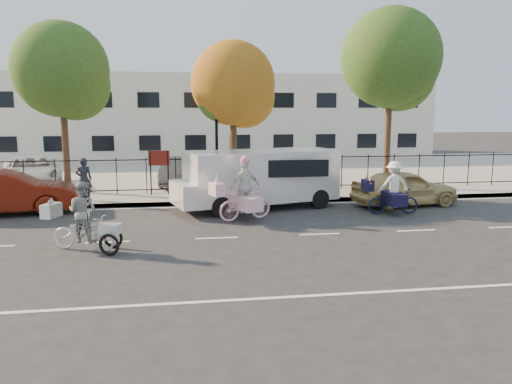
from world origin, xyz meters
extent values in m
plane|color=#333334|center=(0.00, 0.00, 0.00)|extent=(120.00, 120.00, 0.00)
cube|color=#A8A399|center=(0.00, 5.05, 0.07)|extent=(60.00, 0.10, 0.15)
cube|color=#A8A399|center=(0.00, 6.10, 0.07)|extent=(60.00, 2.20, 0.15)
cube|color=#A8A399|center=(0.00, 15.00, 0.07)|extent=(60.00, 15.60, 0.15)
cube|color=silver|center=(0.00, 25.00, 3.00)|extent=(34.00, 10.00, 6.00)
cylinder|color=black|center=(0.50, 6.80, 2.15)|extent=(0.12, 0.12, 4.00)
sphere|color=white|center=(0.50, 6.80, 4.30)|extent=(0.36, 0.36, 0.36)
cylinder|color=black|center=(-2.20, 6.80, 1.05)|extent=(0.06, 0.06, 1.80)
cylinder|color=black|center=(-1.50, 6.80, 1.05)|extent=(0.06, 0.06, 1.80)
cube|color=#59140F|center=(-1.85, 6.80, 1.65)|extent=(0.85, 0.04, 0.60)
imported|color=silver|center=(-3.48, -0.69, 0.45)|extent=(1.83, 1.17, 0.91)
imported|color=white|center=(-3.48, -0.69, 1.02)|extent=(0.93, 0.83, 1.59)
cube|color=white|center=(-4.33, -0.37, 1.01)|extent=(0.48, 0.63, 0.36)
cone|color=white|center=(-4.33, -0.25, 1.25)|extent=(0.14, 0.14, 0.18)
cone|color=white|center=(-4.33, -0.49, 1.25)|extent=(0.14, 0.14, 0.18)
torus|color=black|center=(-2.77, -1.31, 0.28)|extent=(0.56, 0.27, 0.56)
torus|color=black|center=(-2.77, -0.60, 0.28)|extent=(0.56, 0.27, 0.56)
cube|color=white|center=(-2.77, -0.95, 0.60)|extent=(0.60, 0.51, 0.25)
imported|color=#FBBFD0|center=(1.09, 2.19, 0.56)|extent=(1.92, 1.10, 1.11)
imported|color=white|center=(1.09, 2.19, 1.12)|extent=(1.11, 0.74, 1.75)
cube|color=beige|center=(0.14, 1.86, 1.11)|extent=(0.51, 0.69, 0.40)
cone|color=white|center=(0.14, 1.86, 1.47)|extent=(0.13, 0.13, 0.36)
cube|color=beige|center=(1.09, 2.19, 0.61)|extent=(1.05, 1.56, 0.44)
sphere|color=pink|center=(1.09, 2.19, 1.98)|extent=(0.31, 0.31, 0.31)
imported|color=black|center=(6.31, 2.44, 0.46)|extent=(1.80, 0.73, 0.93)
imported|color=white|center=(6.31, 2.44, 1.04)|extent=(1.08, 0.67, 1.62)
cube|color=black|center=(5.38, 2.50, 1.03)|extent=(0.34, 0.58, 0.37)
cone|color=#C9832F|center=(5.38, 2.68, 1.23)|extent=(0.12, 0.24, 0.33)
cone|color=#C9832F|center=(5.38, 2.31, 1.23)|extent=(0.12, 0.24, 0.33)
cube|color=black|center=(6.31, 2.44, 0.57)|extent=(0.65, 1.37, 0.41)
cube|color=silver|center=(1.96, 4.17, 1.21)|extent=(5.79, 3.35, 1.82)
cube|color=silver|center=(-1.02, 4.17, 0.71)|extent=(0.99, 2.03, 0.81)
cylinder|color=black|center=(0.04, 3.28, 0.35)|extent=(0.75, 0.43, 0.71)
cylinder|color=black|center=(0.04, 5.06, 0.35)|extent=(0.75, 0.43, 0.71)
cylinder|color=black|center=(3.88, 3.28, 0.35)|extent=(0.75, 0.43, 0.71)
cylinder|color=black|center=(3.88, 5.06, 0.35)|extent=(0.75, 0.43, 0.71)
imported|color=#5D160A|center=(-6.95, 4.33, 0.77)|extent=(4.84, 2.31, 1.53)
imported|color=tan|center=(7.36, 3.81, 0.68)|extent=(4.18, 2.14, 1.36)
imported|color=black|center=(-4.65, 5.89, 0.97)|extent=(0.67, 0.50, 1.64)
imported|color=silver|center=(-7.65, 9.77, 0.85)|extent=(3.71, 5.48, 1.40)
imported|color=#4F5257|center=(-1.25, 9.51, 0.79)|extent=(1.44, 3.91, 1.28)
cylinder|color=#442D1D|center=(-5.75, 8.20, 2.28)|extent=(0.28, 0.28, 4.56)
sphere|color=#385B1E|center=(-5.75, 8.20, 5.22)|extent=(3.91, 3.91, 3.91)
sphere|color=#385B1E|center=(-5.25, 8.40, 4.56)|extent=(2.87, 2.87, 2.87)
cylinder|color=#442D1D|center=(1.25, 7.30, 2.05)|extent=(0.28, 0.28, 4.09)
sphere|color=#9F6219|center=(1.25, 7.30, 4.67)|extent=(3.51, 3.51, 3.51)
sphere|color=#9F6219|center=(1.75, 7.50, 4.09)|extent=(2.57, 2.57, 2.57)
cylinder|color=#442D1D|center=(8.25, 7.68, 2.55)|extent=(0.28, 0.28, 5.10)
sphere|color=#385B1E|center=(8.25, 7.68, 5.83)|extent=(4.37, 4.37, 4.37)
sphere|color=#385B1E|center=(8.75, 7.88, 5.10)|extent=(3.21, 3.21, 3.21)
camera|label=1|loc=(-0.92, -13.72, 3.61)|focal=35.00mm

